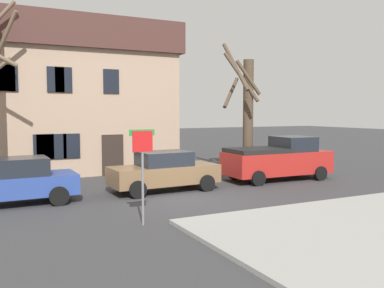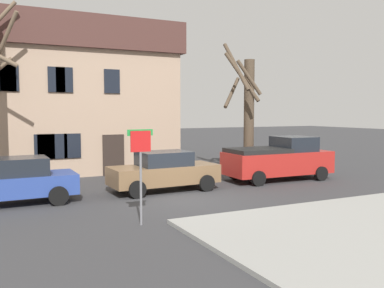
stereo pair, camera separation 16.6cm
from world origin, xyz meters
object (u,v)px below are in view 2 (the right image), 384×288
object	(u,v)px
building_main	(63,97)
car_blue_wagon	(6,181)
car_brown_sedan	(164,171)
tree_bare_mid	(247,110)
bicycle_leaning	(5,180)
street_sign_pole	(141,158)
pickup_truck_red	(279,159)

from	to	relation	value
building_main	car_blue_wagon	distance (m)	9.89
car_brown_sedan	tree_bare_mid	bearing A→B (deg)	24.73
building_main	car_blue_wagon	bearing A→B (deg)	-111.36
tree_bare_mid	bicycle_leaning	xyz separation A→B (m)	(-11.70, 0.77, -2.99)
building_main	street_sign_pole	xyz separation A→B (m)	(-0.01, -13.24, -2.16)
tree_bare_mid	bicycle_leaning	size ratio (longest dim) A/B	3.92
tree_bare_mid	bicycle_leaning	distance (m)	12.10
tree_bare_mid	street_sign_pole	world-z (taller)	tree_bare_mid
street_sign_pole	bicycle_leaning	distance (m)	8.79
car_blue_wagon	tree_bare_mid	bearing A→B (deg)	12.90
tree_bare_mid	bicycle_leaning	bearing A→B (deg)	176.26
building_main	car_blue_wagon	world-z (taller)	building_main
street_sign_pole	car_blue_wagon	bearing A→B (deg)	126.84
bicycle_leaning	pickup_truck_red	bearing A→B (deg)	-15.41
car_brown_sedan	bicycle_leaning	world-z (taller)	car_brown_sedan
car_brown_sedan	bicycle_leaning	bearing A→B (deg)	149.48
car_blue_wagon	pickup_truck_red	world-z (taller)	pickup_truck_red
tree_bare_mid	car_blue_wagon	distance (m)	12.37
car_blue_wagon	street_sign_pole	size ratio (longest dim) A/B	1.70
pickup_truck_red	bicycle_leaning	distance (m)	12.31
building_main	car_blue_wagon	size ratio (longest dim) A/B	2.51
building_main	bicycle_leaning	size ratio (longest dim) A/B	6.76
car_brown_sedan	street_sign_pole	distance (m)	5.34
building_main	car_brown_sedan	world-z (taller)	building_main
tree_bare_mid	building_main	bearing A→B (deg)	144.49
building_main	bicycle_leaning	bearing A→B (deg)	-122.20
building_main	car_brown_sedan	bearing A→B (deg)	-73.55
bicycle_leaning	tree_bare_mid	bearing A→B (deg)	-3.74
tree_bare_mid	pickup_truck_red	distance (m)	3.44
bicycle_leaning	car_brown_sedan	bearing A→B (deg)	-30.52
tree_bare_mid	car_blue_wagon	xyz separation A→B (m)	(-11.81, -2.71, -2.49)
pickup_truck_red	bicycle_leaning	bearing A→B (deg)	164.59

